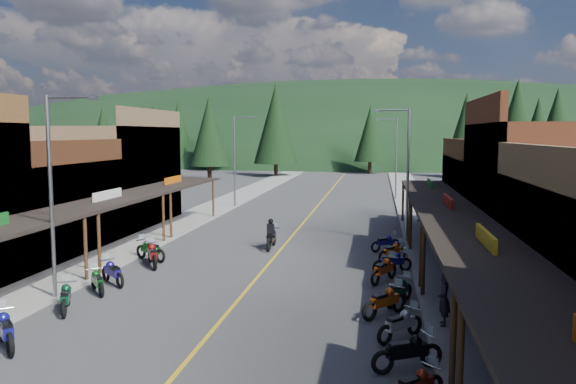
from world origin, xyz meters
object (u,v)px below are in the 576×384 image
at_px(shop_east_3, 512,197).
at_px(pine_0, 103,134).
at_px(streetlight_3, 395,155).
at_px(pedestrian_east_a, 444,299).
at_px(pine_11, 517,127).
at_px(bike_west_3, 5,328).
at_px(shop_west_2, 21,208).
at_px(streetlight_2, 405,169).
at_px(bike_east_8, 392,261).
at_px(bike_east_6, 399,290).
at_px(bike_west_4, 66,296).
at_px(bike_west_7, 152,253).
at_px(pine_3, 370,134).
at_px(bike_east_7, 384,268).
at_px(bike_west_8, 150,249).
at_px(pine_10, 209,131).
at_px(bike_east_10, 386,242).
at_px(pine_5, 557,124).
at_px(pedestrian_east_b, 423,221).
at_px(shop_east_2, 562,199).
at_px(streetlight_0, 54,188).
at_px(bike_east_5, 385,300).
at_px(pine_8, 154,138).
at_px(bike_west_6, 113,271).
at_px(shop_west_3, 105,176).
at_px(pine_1, 210,129).
at_px(pine_9, 538,135).
at_px(bike_east_9, 393,251).
at_px(bike_west_5, 97,280).
at_px(pine_7, 178,129).
at_px(rider_on_bike, 271,236).
at_px(pine_4, 466,128).

xyz_separation_m(shop_east_3, pine_0, (-53.75, 50.70, 3.95)).
height_order(streetlight_3, pedestrian_east_a, streetlight_3).
relative_size(pine_11, bike_west_3, 5.44).
distance_m(shop_west_2, streetlight_2, 21.73).
xyz_separation_m(shop_west_2, bike_east_8, (19.85, -1.14, -1.96)).
bearing_deg(bike_east_6, bike_west_4, -138.21).
height_order(shop_east_3, bike_west_7, shop_east_3).
bearing_deg(pine_11, pine_3, 119.74).
bearing_deg(bike_east_7, streetlight_3, 115.76).
relative_size(bike_west_7, bike_west_8, 1.04).
relative_size(pine_10, bike_west_8, 5.21).
bearing_deg(bike_west_3, bike_east_10, 9.91).
xyz_separation_m(pine_5, pedestrian_east_b, (-25.77, -61.93, -6.96)).
height_order(shop_east_2, streetlight_0, shop_east_2).
relative_size(pine_5, bike_east_5, 6.43).
distance_m(streetlight_0, streetlight_3, 38.59).
distance_m(bike_west_7, bike_east_7, 11.29).
height_order(pine_8, bike_west_6, pine_8).
height_order(shop_west_2, pedestrian_east_b, shop_west_2).
distance_m(shop_west_3, pine_1, 59.70).
bearing_deg(streetlight_3, pine_0, 145.72).
height_order(pine_1, pedestrian_east_a, pine_1).
distance_m(pine_0, bike_east_7, 78.24).
bearing_deg(pine_5, pine_9, -110.32).
bearing_deg(shop_west_3, pine_1, 99.87).
distance_m(streetlight_3, bike_east_8, 29.71).
xyz_separation_m(pine_11, bike_west_8, (-26.13, -36.91, -6.55)).
bearing_deg(bike_east_7, pine_11, 98.04).
bearing_deg(streetlight_2, pine_3, 92.91).
relative_size(bike_west_4, bike_east_9, 1.10).
distance_m(pine_1, bike_east_9, 73.73).
bearing_deg(bike_east_5, pedestrian_east_b, 123.24).
xyz_separation_m(bike_west_8, bike_east_8, (12.23, -0.52, -0.06)).
relative_size(shop_west_2, streetlight_0, 1.36).
bearing_deg(shop_west_2, pine_11, 47.08).
distance_m(bike_east_9, pedestrian_east_a, 10.14).
bearing_deg(pine_3, bike_east_6, -88.17).
relative_size(pine_8, bike_east_6, 5.00).
height_order(bike_west_5, bike_west_7, bike_west_7).
distance_m(shop_east_2, pine_9, 44.58).
distance_m(shop_west_3, pine_8, 29.95).
relative_size(pine_5, pine_10, 1.21).
xyz_separation_m(streetlight_0, bike_west_7, (1.42, 5.91, -3.80)).
bearing_deg(pine_11, bike_west_4, -119.75).
height_order(bike_west_4, bike_west_6, bike_west_6).
height_order(bike_west_5, bike_west_6, bike_west_6).
height_order(pine_7, bike_west_3, pine_7).
height_order(shop_west_2, bike_east_9, shop_west_2).
height_order(shop_east_3, rider_on_bike, shop_east_3).
bearing_deg(bike_west_7, pine_4, 38.47).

